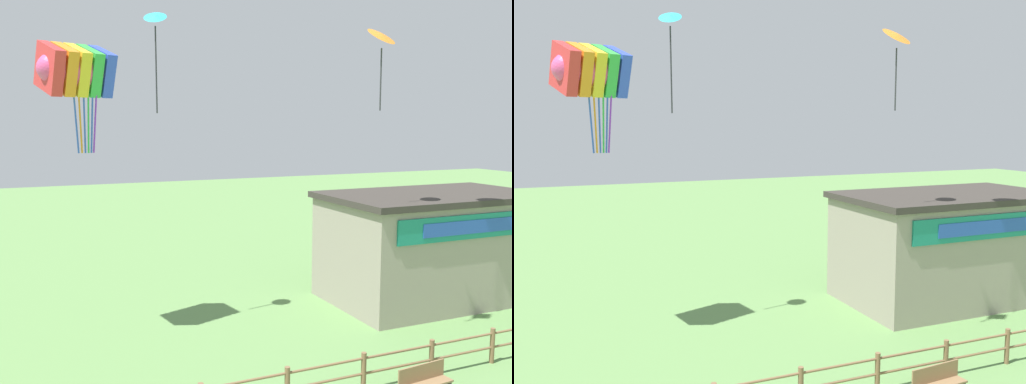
{
  "view_description": "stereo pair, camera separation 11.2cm",
  "coord_description": "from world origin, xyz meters",
  "views": [
    {
      "loc": [
        -6.11,
        -7.17,
        7.19
      ],
      "look_at": [
        0.0,
        7.05,
        5.28
      ],
      "focal_mm": 40.0,
      "sensor_mm": 36.0,
      "label": 1
    },
    {
      "loc": [
        -6.01,
        -7.21,
        7.19
      ],
      "look_at": [
        0.0,
        7.05,
        5.28
      ],
      "focal_mm": 40.0,
      "sensor_mm": 36.0,
      "label": 2
    }
  ],
  "objects": [
    {
      "name": "kite_cyan_delta",
      "position": [
        -1.57,
        11.78,
        10.31
      ],
      "size": [
        0.96,
        0.91,
        3.38
      ],
      "color": "#2DB2C6"
    },
    {
      "name": "kite_orange_delta",
      "position": [
        5.35,
        8.94,
        9.94
      ],
      "size": [
        1.27,
        1.18,
        2.79
      ],
      "color": "orange"
    },
    {
      "name": "kite_rainbow_parafoil",
      "position": [
        -4.11,
        11.91,
        8.81
      ],
      "size": [
        2.92,
        2.46,
        3.51
      ],
      "color": "#E54C8C"
    },
    {
      "name": "wooden_fence",
      "position": [
        -0.0,
        5.05,
        0.62
      ],
      "size": [
        18.37,
        0.14,
        1.08
      ],
      "color": "brown",
      "rests_on": "ground_plane"
    },
    {
      "name": "seaside_building",
      "position": [
        9.47,
        10.92,
        2.18
      ],
      "size": [
        8.73,
        5.11,
        4.34
      ],
      "color": "gray",
      "rests_on": "ground_plane"
    },
    {
      "name": "park_bench_by_building",
      "position": [
        3.44,
        4.01,
        0.49
      ],
      "size": [
        1.58,
        0.53,
        0.92
      ],
      "color": "olive",
      "rests_on": "ground_plane"
    }
  ]
}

